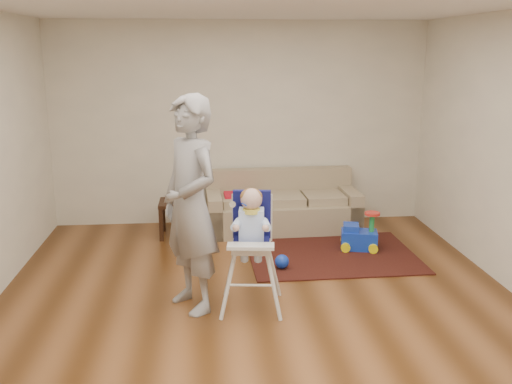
{
  "coord_description": "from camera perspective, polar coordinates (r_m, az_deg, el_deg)",
  "views": [
    {
      "loc": [
        -0.48,
        -4.86,
        2.32
      ],
      "look_at": [
        0.0,
        0.4,
        1.0
      ],
      "focal_mm": 40.0,
      "sensor_mm": 36.0,
      "label": 1
    }
  ],
  "objects": [
    {
      "name": "ground",
      "position": [
        5.41,
        0.39,
        -11.38
      ],
      "size": [
        5.5,
        5.5,
        0.0
      ],
      "primitive_type": "plane",
      "color": "#48280F",
      "rests_on": "ground"
    },
    {
      "name": "room_envelope",
      "position": [
        5.42,
        -0.12,
        9.33
      ],
      "size": [
        5.04,
        5.52,
        2.72
      ],
      "color": "silver",
      "rests_on": "ground"
    },
    {
      "name": "sofa",
      "position": [
        7.49,
        2.65,
        -0.97
      ],
      "size": [
        2.0,
        0.87,
        0.76
      ],
      "rotation": [
        0.0,
        0.0,
        0.03
      ],
      "color": "#998F69",
      "rests_on": "ground"
    },
    {
      "name": "side_table",
      "position": [
        7.35,
        -7.83,
        -2.63
      ],
      "size": [
        0.46,
        0.46,
        0.46
      ],
      "primitive_type": null,
      "color": "black",
      "rests_on": "ground"
    },
    {
      "name": "area_rug",
      "position": [
        6.72,
        7.58,
        -6.22
      ],
      "size": [
        1.94,
        1.47,
        0.02
      ],
      "primitive_type": "cube",
      "rotation": [
        0.0,
        0.0,
        0.02
      ],
      "color": "black",
      "rests_on": "ground"
    },
    {
      "name": "ride_on_toy",
      "position": [
        6.87,
        10.31,
        -3.78
      ],
      "size": [
        0.47,
        0.38,
        0.46
      ],
      "primitive_type": null,
      "rotation": [
        0.0,
        0.0,
        -0.22
      ],
      "color": "blue",
      "rests_on": "area_rug"
    },
    {
      "name": "toy_ball",
      "position": [
        6.22,
        2.61,
        -6.96
      ],
      "size": [
        0.15,
        0.15,
        0.15
      ],
      "primitive_type": "sphere",
      "color": "blue",
      "rests_on": "area_rug"
    },
    {
      "name": "high_chair",
      "position": [
        5.19,
        -0.46,
        -5.93
      ],
      "size": [
        0.59,
        0.59,
        1.14
      ],
      "rotation": [
        0.0,
        0.0,
        -0.12
      ],
      "color": "silver",
      "rests_on": "ground"
    },
    {
      "name": "adult",
      "position": [
        5.1,
        -6.56,
        -1.31
      ],
      "size": [
        0.78,
        0.85,
        1.96
      ],
      "primitive_type": "imported",
      "rotation": [
        0.0,
        0.0,
        -1.01
      ],
      "color": "gray",
      "rests_on": "ground"
    }
  ]
}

